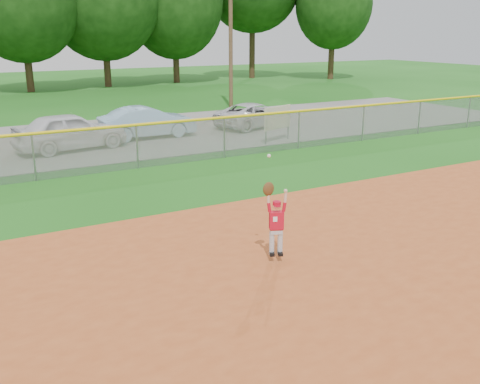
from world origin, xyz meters
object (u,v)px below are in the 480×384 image
car_white_a (70,131)px  sponsor_sign (278,119)px  car_white_b (254,115)px  ballplayer (275,219)px  car_blue (147,122)px

car_white_a → sponsor_sign: sponsor_sign is taller
car_white_b → ballplayer: 15.93m
sponsor_sign → ballplayer: 12.30m
car_white_b → sponsor_sign: size_ratio=2.58×
car_white_a → sponsor_sign: size_ratio=2.65×
car_white_a → sponsor_sign: 8.37m
car_blue → ballplayer: 13.99m
car_blue → sponsor_sign: (4.48, -3.49, 0.30)m
car_white_a → sponsor_sign: bearing=-116.6°
car_white_a → ballplayer: bearing=177.0°
car_white_b → sponsor_sign: bearing=148.1°
car_blue → car_white_b: bearing=-89.2°
car_white_a → car_white_b: (8.96, 1.03, -0.15)m
car_white_b → car_white_a: bearing=80.2°
car_white_a → car_blue: size_ratio=1.05×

